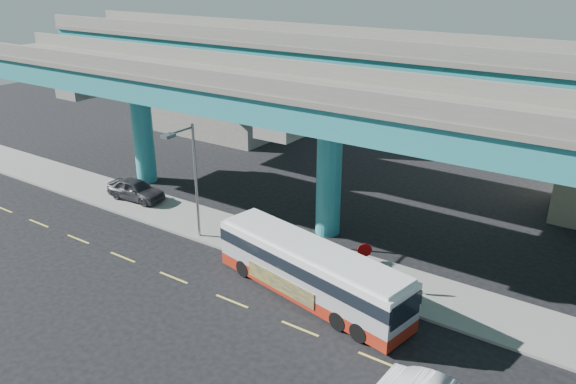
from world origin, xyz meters
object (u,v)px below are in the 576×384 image
Objects in this scene: transit_bus at (311,269)px; street_lamp at (188,167)px; parked_car at (136,189)px; stop_sign at (364,256)px.

street_lamp is (-9.04, 1.24, 3.17)m from transit_bus.
parked_car is at bearing 163.02° from street_lamp.
street_lamp reaches higher than transit_bus.
transit_bus is 2.77m from stop_sign.
transit_bus reaches higher than parked_car.
stop_sign is (10.96, 0.72, -2.73)m from street_lamp.
street_lamp reaches higher than stop_sign.
transit_bus is 2.57× the size of parked_car.
street_lamp is 11.32m from stop_sign.
stop_sign is at bearing 3.74° from street_lamp.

